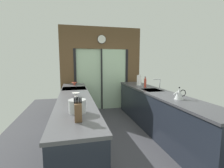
{
  "coord_description": "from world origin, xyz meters",
  "views": [
    {
      "loc": [
        -0.94,
        -2.97,
        1.58
      ],
      "look_at": [
        0.01,
        0.97,
        1.04
      ],
      "focal_mm": 26.3,
      "sensor_mm": 36.0,
      "label": 1
    }
  ],
  "objects_px": {
    "oven_range": "(75,106)",
    "stock_pot": "(77,106)",
    "mixing_bowl_near": "(76,95)",
    "kettle": "(179,94)",
    "mixing_bowl_far": "(75,84)",
    "soap_bottle": "(145,83)",
    "paper_towel_roll": "(139,80)",
    "knife_block": "(78,111)"
  },
  "relations": [
    {
      "from": "mixing_bowl_near",
      "to": "oven_range",
      "type": "bearing_deg",
      "value": 91.0
    },
    {
      "from": "oven_range",
      "to": "stock_pot",
      "type": "height_order",
      "value": "stock_pot"
    },
    {
      "from": "kettle",
      "to": "paper_towel_roll",
      "type": "height_order",
      "value": "paper_towel_roll"
    },
    {
      "from": "oven_range",
      "to": "soap_bottle",
      "type": "height_order",
      "value": "soap_bottle"
    },
    {
      "from": "mixing_bowl_near",
      "to": "knife_block",
      "type": "distance_m",
      "value": 1.33
    },
    {
      "from": "oven_range",
      "to": "paper_towel_roll",
      "type": "xyz_separation_m",
      "value": [
        1.8,
        0.09,
        0.61
      ]
    },
    {
      "from": "mixing_bowl_near",
      "to": "soap_bottle",
      "type": "height_order",
      "value": "soap_bottle"
    },
    {
      "from": "kettle",
      "to": "soap_bottle",
      "type": "distance_m",
      "value": 1.4
    },
    {
      "from": "knife_block",
      "to": "stock_pot",
      "type": "xyz_separation_m",
      "value": [
        0.0,
        0.29,
        -0.02
      ]
    },
    {
      "from": "mixing_bowl_near",
      "to": "knife_block",
      "type": "relative_size",
      "value": 0.54
    },
    {
      "from": "mixing_bowl_near",
      "to": "knife_block",
      "type": "height_order",
      "value": "knife_block"
    },
    {
      "from": "mixing_bowl_near",
      "to": "mixing_bowl_far",
      "type": "relative_size",
      "value": 0.8
    },
    {
      "from": "oven_range",
      "to": "mixing_bowl_far",
      "type": "height_order",
      "value": "mixing_bowl_far"
    },
    {
      "from": "knife_block",
      "to": "soap_bottle",
      "type": "bearing_deg",
      "value": 49.36
    },
    {
      "from": "stock_pot",
      "to": "knife_block",
      "type": "bearing_deg",
      "value": -90.0
    },
    {
      "from": "knife_block",
      "to": "stock_pot",
      "type": "relative_size",
      "value": 1.2
    },
    {
      "from": "mixing_bowl_near",
      "to": "kettle",
      "type": "distance_m",
      "value": 1.9
    },
    {
      "from": "mixing_bowl_near",
      "to": "stock_pot",
      "type": "xyz_separation_m",
      "value": [
        -0.0,
        -1.03,
        0.05
      ]
    },
    {
      "from": "mixing_bowl_far",
      "to": "kettle",
      "type": "bearing_deg",
      "value": -52.41
    },
    {
      "from": "stock_pot",
      "to": "paper_towel_roll",
      "type": "bearing_deg",
      "value": 50.81
    },
    {
      "from": "mixing_bowl_near",
      "to": "kettle",
      "type": "bearing_deg",
      "value": -20.25
    },
    {
      "from": "stock_pot",
      "to": "paper_towel_roll",
      "type": "xyz_separation_m",
      "value": [
        1.78,
        2.18,
        0.05
      ]
    },
    {
      "from": "knife_block",
      "to": "stock_pot",
      "type": "height_order",
      "value": "knife_block"
    },
    {
      "from": "mixing_bowl_far",
      "to": "kettle",
      "type": "height_order",
      "value": "kettle"
    },
    {
      "from": "mixing_bowl_far",
      "to": "kettle",
      "type": "distance_m",
      "value": 2.92
    },
    {
      "from": "mixing_bowl_near",
      "to": "kettle",
      "type": "relative_size",
      "value": 0.59
    },
    {
      "from": "knife_block",
      "to": "stock_pot",
      "type": "distance_m",
      "value": 0.3
    },
    {
      "from": "oven_range",
      "to": "mixing_bowl_near",
      "type": "distance_m",
      "value": 1.17
    },
    {
      "from": "mixing_bowl_far",
      "to": "kettle",
      "type": "xyz_separation_m",
      "value": [
        1.78,
        -2.32,
        0.06
      ]
    },
    {
      "from": "stock_pot",
      "to": "mixing_bowl_near",
      "type": "bearing_deg",
      "value": 90.0
    },
    {
      "from": "mixing_bowl_near",
      "to": "kettle",
      "type": "height_order",
      "value": "kettle"
    },
    {
      "from": "kettle",
      "to": "paper_towel_roll",
      "type": "bearing_deg",
      "value": 90.08
    },
    {
      "from": "mixing_bowl_far",
      "to": "kettle",
      "type": "relative_size",
      "value": 0.74
    },
    {
      "from": "soap_bottle",
      "to": "paper_towel_roll",
      "type": "height_order",
      "value": "paper_towel_roll"
    },
    {
      "from": "kettle",
      "to": "mixing_bowl_far",
      "type": "bearing_deg",
      "value": 127.59
    },
    {
      "from": "kettle",
      "to": "soap_bottle",
      "type": "relative_size",
      "value": 0.88
    },
    {
      "from": "mixing_bowl_near",
      "to": "stock_pot",
      "type": "bearing_deg",
      "value": -90.0
    },
    {
      "from": "mixing_bowl_far",
      "to": "paper_towel_roll",
      "type": "bearing_deg",
      "value": -15.9
    },
    {
      "from": "oven_range",
      "to": "soap_bottle",
      "type": "bearing_deg",
      "value": -9.8
    },
    {
      "from": "stock_pot",
      "to": "paper_towel_roll",
      "type": "height_order",
      "value": "paper_towel_roll"
    },
    {
      "from": "oven_range",
      "to": "knife_block",
      "type": "distance_m",
      "value": 2.45
    },
    {
      "from": "mixing_bowl_far",
      "to": "paper_towel_roll",
      "type": "height_order",
      "value": "paper_towel_roll"
    }
  ]
}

